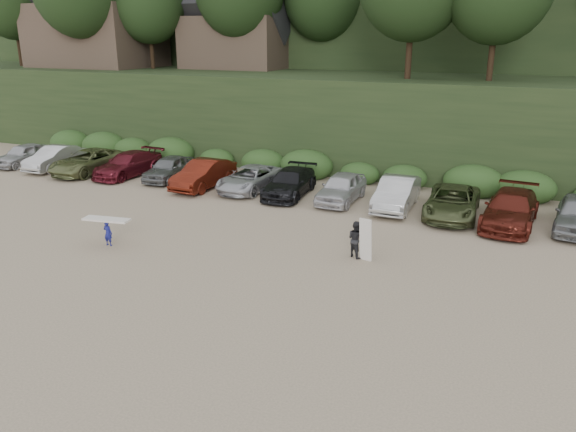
% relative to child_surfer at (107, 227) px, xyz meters
% --- Properties ---
extents(ground, '(120.00, 120.00, 0.00)m').
position_rel_child_surfer_xyz_m(ground, '(5.41, 0.23, -0.83)').
color(ground, tan).
rests_on(ground, ground).
extents(hillside_backdrop, '(90.00, 41.50, 28.00)m').
position_rel_child_surfer_xyz_m(hillside_backdrop, '(5.15, 36.16, 10.39)').
color(hillside_backdrop, black).
rests_on(hillside_backdrop, ground).
extents(parked_cars, '(39.25, 6.05, 1.64)m').
position_rel_child_surfer_xyz_m(parked_cars, '(3.17, 10.16, -0.07)').
color(parked_cars, '#B3B3B8').
rests_on(parked_cars, ground).
extents(child_surfer, '(2.11, 0.91, 1.23)m').
position_rel_child_surfer_xyz_m(child_surfer, '(0.00, 0.00, 0.00)').
color(child_surfer, navy).
rests_on(child_surfer, ground).
extents(adult_surfer, '(1.22, 0.89, 1.81)m').
position_rel_child_surfer_xyz_m(adult_surfer, '(10.20, 3.04, -0.05)').
color(adult_surfer, black).
rests_on(adult_surfer, ground).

